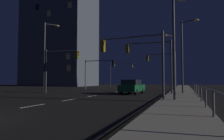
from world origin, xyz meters
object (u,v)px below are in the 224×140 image
at_px(traffic_light_far_center, 132,52).
at_px(building_distant, 61,39).
at_px(traffic_light_overhead_east, 99,68).
at_px(street_lamp_across_street, 185,50).
at_px(street_lamp_corner, 47,51).
at_px(traffic_light_near_right, 151,55).
at_px(car, 132,86).
at_px(street_lamp_median, 175,34).
at_px(street_lamp_far_end, 172,57).
at_px(traffic_light_far_left, 120,70).
at_px(traffic_light_mid_left, 162,63).
at_px(traffic_light_mid_right, 60,62).

xyz_separation_m(traffic_light_far_center, building_distant, (-29.14, 34.15, 9.61)).
xyz_separation_m(traffic_light_overhead_east, street_lamp_across_street, (12.93, -7.00, 1.21)).
bearing_deg(traffic_light_overhead_east, street_lamp_corner, -106.50).
bearing_deg(building_distant, traffic_light_near_right, -42.78).
height_order(car, street_lamp_median, street_lamp_median).
xyz_separation_m(traffic_light_overhead_east, building_distant, (-19.97, 19.20, 9.71)).
height_order(street_lamp_across_street, street_lamp_far_end, street_lamp_across_street).
xyz_separation_m(street_lamp_far_end, street_lamp_corner, (-14.13, -8.10, 0.35)).
distance_m(car, street_lamp_median, 9.14).
bearing_deg(traffic_light_far_left, traffic_light_near_right, -65.00).
distance_m(traffic_light_mid_left, street_lamp_across_street, 9.66).
xyz_separation_m(street_lamp_across_street, street_lamp_corner, (-15.72, -2.40, 0.25)).
distance_m(traffic_light_overhead_east, street_lamp_far_end, 11.47).
bearing_deg(street_lamp_corner, street_lamp_median, -19.12).
xyz_separation_m(traffic_light_near_right, street_lamp_corner, (-12.30, -1.31, 0.85)).
relative_size(car, traffic_light_far_center, 0.89).
xyz_separation_m(car, street_lamp_across_street, (5.49, 0.97, 3.92)).
bearing_deg(traffic_light_far_left, traffic_light_far_center, -71.16).
bearing_deg(street_lamp_across_street, traffic_light_mid_right, -170.05).
distance_m(traffic_light_near_right, traffic_light_far_center, 6.90).
height_order(traffic_light_far_left, building_distant, building_distant).
distance_m(car, traffic_light_near_right, 3.92).
xyz_separation_m(traffic_light_mid_right, street_lamp_median, (13.09, -5.21, 1.13)).
height_order(traffic_light_mid_left, street_lamp_far_end, street_lamp_far_end).
bearing_deg(traffic_light_near_right, street_lamp_corner, -173.90).
bearing_deg(building_distant, street_lamp_median, -46.36).
height_order(traffic_light_overhead_east, street_lamp_median, street_lamp_median).
distance_m(street_lamp_far_end, building_distant, 38.40).
relative_size(car, street_lamp_median, 0.57).
bearing_deg(street_lamp_median, building_distant, 133.64).
relative_size(street_lamp_across_street, street_lamp_far_end, 1.02).
bearing_deg(street_lamp_median, traffic_light_far_center, -173.92).
relative_size(street_lamp_corner, building_distant, 0.32).
distance_m(traffic_light_far_center, street_lamp_far_end, 13.86).
distance_m(traffic_light_overhead_east, street_lamp_across_street, 14.75).
bearing_deg(street_lamp_far_end, building_distant, 146.78).
bearing_deg(traffic_light_near_right, street_lamp_across_street, 17.58).
height_order(car, street_lamp_far_end, street_lamp_far_end).
distance_m(traffic_light_near_right, traffic_light_far_left, 23.69).
bearing_deg(traffic_light_near_right, car, 176.78).
xyz_separation_m(traffic_light_mid_left, street_lamp_median, (2.56, -16.71, 0.66)).
relative_size(traffic_light_mid_right, street_lamp_across_street, 0.67).
distance_m(traffic_light_mid_left, traffic_light_far_left, 15.23).
distance_m(traffic_light_far_left, street_lamp_far_end, 18.87).
bearing_deg(street_lamp_median, traffic_light_far_left, 114.53).
height_order(traffic_light_overhead_east, traffic_light_far_center, traffic_light_far_center).
distance_m(car, street_lamp_far_end, 8.62).
bearing_deg(street_lamp_across_street, traffic_light_near_right, -162.42).
relative_size(car, traffic_light_mid_right, 0.86).
bearing_deg(traffic_light_overhead_east, traffic_light_mid_left, 12.14).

